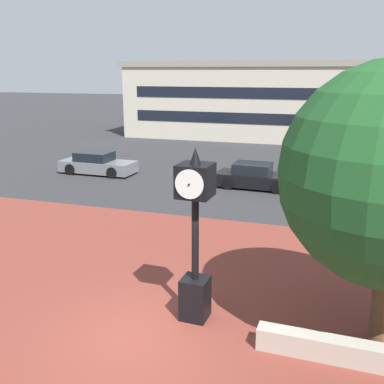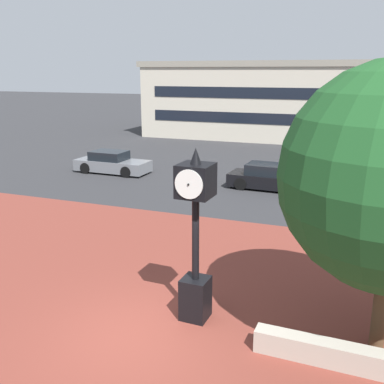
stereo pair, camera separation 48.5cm
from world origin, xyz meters
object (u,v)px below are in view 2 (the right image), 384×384
(street_clock, at_px, (196,236))
(car_street_mid, at_px, (112,163))
(car_street_far, at_px, (268,178))
(civic_building, at_px, (310,99))

(street_clock, relative_size, car_street_mid, 0.94)
(street_clock, distance_m, car_street_far, 13.14)
(car_street_mid, bearing_deg, car_street_far, 88.60)
(car_street_far, bearing_deg, street_clock, 6.38)
(car_street_far, distance_m, civic_building, 21.51)
(street_clock, height_order, car_street_far, street_clock)
(car_street_mid, bearing_deg, street_clock, 38.79)
(car_street_mid, height_order, civic_building, civic_building)
(street_clock, relative_size, car_street_far, 1.02)
(car_street_mid, height_order, car_street_far, same)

